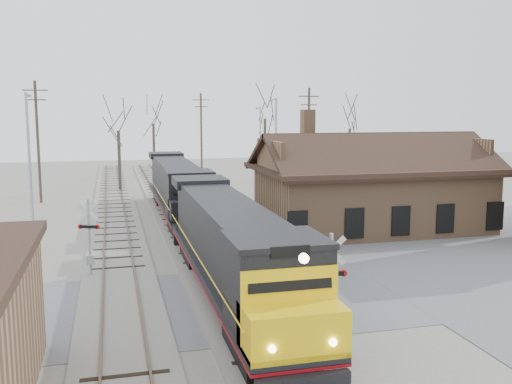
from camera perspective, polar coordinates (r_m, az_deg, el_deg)
ground at (r=24.09m, az=-2.37°, el=-10.87°), size 140.00×140.00×0.00m
road at (r=24.08m, az=-2.37°, el=-10.84°), size 60.00×9.00×0.03m
track_main at (r=38.37m, az=-7.06°, el=-3.59°), size 3.40×90.00×0.24m
track_siding at (r=38.08m, az=-13.81°, el=-3.86°), size 3.40×90.00×0.24m
depot at (r=38.52m, az=11.45°, el=-0.11°), size 15.20×9.31×7.90m
locomotive_lead at (r=23.37m, az=-2.36°, el=-5.83°), size 2.82×18.90×4.19m
locomotive_trailing at (r=42.00m, az=-7.83°, el=0.37°), size 2.82×18.90×3.97m
crossbuck_near at (r=19.43m, az=7.44°, el=-9.99°), size 1.09×0.35×3.86m
crossbuck_far at (r=28.04m, az=-16.32°, el=-4.67°), size 1.02×0.47×3.76m
streetlight_a at (r=38.13m, az=-21.70°, el=3.33°), size 0.25×2.04×8.95m
streetlight_b at (r=46.29m, az=1.95°, el=4.59°), size 0.25×2.04×8.83m
streetlight_c at (r=60.86m, az=0.40°, el=5.15°), size 0.25×2.04×8.20m
utility_pole_a at (r=51.63m, az=-20.98°, el=4.90°), size 2.00×0.24×10.31m
utility_pole_b at (r=69.42m, az=-5.49°, el=5.93°), size 2.00×0.24×9.86m
utility_pole_c at (r=54.65m, az=5.28°, el=5.37°), size 2.00×0.24×9.95m
tree_b at (r=57.42m, az=-13.63°, el=6.93°), size 3.92×3.92×9.59m
tree_c at (r=70.09m, az=-10.25°, el=7.58°), size 4.16×4.16×10.20m
tree_d at (r=63.85m, az=0.91°, el=8.38°), size 4.62×4.62×11.32m
tree_e at (r=67.95m, az=9.37°, el=7.06°), size 3.81×3.81×9.34m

